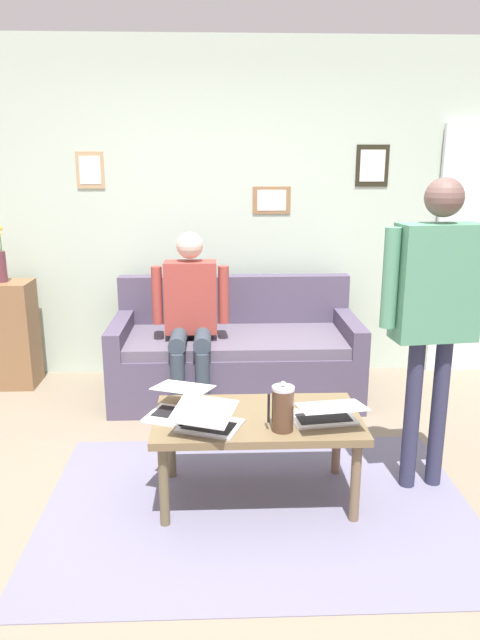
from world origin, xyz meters
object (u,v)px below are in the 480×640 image
Objects in this scene: laptop_left at (208,421)px; french_press at (283,408)px; person_seated at (191,311)px; couch at (235,356)px; laptop_center at (325,414)px; flower_vase at (0,260)px; person_standing at (436,297)px; laptop_right at (179,406)px; coffee_table at (257,425)px; side_shelf at (8,334)px.

laptop_left is 0.37m from french_press.
person_seated is at bearing -84.30° from laptop_left.
laptop_center is at bearing 104.54° from couch.
flower_vase is 0.26× the size of person_standing.
laptop_right is at bearing -9.54° from laptop_center.
couch is 1.50m from laptop_right.
person_seated reaches higher than couch.
flower_vase is at bearing -42.93° from coffee_table.
coffee_table is 2.44× the size of flower_vase.
couch is 7.17× the size of french_press.
laptop_left reaches higher than laptop_center.
flower_vase is (-0.00, -0.00, 0.60)m from side_shelf.
person_standing reaches higher than laptop_center.
side_shelf reaches higher than laptop_left.
laptop_left is 0.24× the size of person_standing.
person_standing reaches higher than french_press.
flower_vase is (1.99, -1.92, 0.44)m from french_press.
laptop_right is at bearing -50.42° from laptop_left.
laptop_left is (0.26, 0.15, 0.10)m from coffee_table.
person_standing reaches higher than person_seated.
coffee_table is at bearing 137.07° from side_shelf.
coffee_table is 0.64× the size of person_standing.
french_press is at bearing 136.00° from flower_vase.
laptop_center is at bearing 17.72° from person_standing.
french_press is at bearing 176.82° from laptop_left.
laptop_right is at bearing -4.90° from coffee_table.
flower_vase is at bearing -49.40° from laptop_right.
couch is 1.44× the size of person_seated.
laptop_left is 0.47× the size of side_shelf.
side_shelf is 0.67× the size of person_seated.
person_standing is at bearing -177.38° from laptop_right.
side_shelf is (1.47, -1.71, -0.10)m from laptop_right.
laptop_left is 0.60m from laptop_center.
person_seated is (0.40, -1.25, 0.31)m from coffee_table.
coffee_table is at bearing 137.07° from flower_vase.
laptop_right is 1.24m from person_seated.
couch is 1.83m from side_shelf.
french_press reaches higher than coffee_table.
flower_vase reaches higher than laptop_left.
person_standing reaches higher than couch.
person_standing is (-0.58, -0.19, 0.56)m from laptop_center.
laptop_left is 0.31× the size of person_seated.
french_press is 2.77m from side_shelf.
coffee_table is 1.26× the size of side_shelf.
person_seated is (-1.48, 0.49, 0.30)m from side_shelf.
french_press is at bearing 109.54° from person_seated.
laptop_right is at bearing 130.60° from flower_vase.
side_shelf reaches higher than coffee_table.
flower_vase is at bearing -18.35° from person_seated.
coffee_table is at bearing 92.66° from couch.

